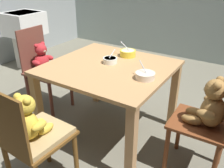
{
  "coord_description": "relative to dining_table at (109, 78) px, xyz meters",
  "views": [
    {
      "loc": [
        1.08,
        -1.65,
        1.51
      ],
      "look_at": [
        0.0,
        0.05,
        0.51
      ],
      "focal_mm": 38.75,
      "sensor_mm": 36.0,
      "label": 1
    }
  ],
  "objects": [
    {
      "name": "porridge_bowl_yellow_far_center",
      "position": [
        0.02,
        0.31,
        0.15
      ],
      "size": [
        0.16,
        0.15,
        0.13
      ],
      "color": "yellow",
      "rests_on": "dining_table"
    },
    {
      "name": "teddy_chair_near_right",
      "position": [
        0.89,
        -0.03,
        -0.04
      ],
      "size": [
        0.42,
        0.39,
        0.9
      ],
      "rotation": [
        0.0,
        0.0,
        3.16
      ],
      "color": "brown",
      "rests_on": "ground_plane"
    },
    {
      "name": "teddy_chair_near_left",
      "position": [
        -0.89,
        0.03,
        -0.07
      ],
      "size": [
        0.42,
        0.39,
        0.91
      ],
      "rotation": [
        0.0,
        0.0,
        0.01
      ],
      "color": "brown",
      "rests_on": "ground_plane"
    },
    {
      "name": "dining_table",
      "position": [
        0.0,
        0.0,
        0.0
      ],
      "size": [
        1.04,
        0.98,
        0.71
      ],
      "color": "#AD8050",
      "rests_on": "ground_plane"
    },
    {
      "name": "ground_plane",
      "position": [
        0.0,
        0.0,
        -0.62
      ],
      "size": [
        5.2,
        5.2,
        0.04
      ],
      "color": "#676454"
    },
    {
      "name": "teddy_chair_near_front",
      "position": [
        -0.06,
        -0.85,
        -0.07
      ],
      "size": [
        0.4,
        0.42,
        0.88
      ],
      "rotation": [
        0.0,
        0.0,
        1.53
      ],
      "color": "brown",
      "rests_on": "ground_plane"
    },
    {
      "name": "porridge_bowl_white_center",
      "position": [
        -0.03,
        0.06,
        0.14
      ],
      "size": [
        0.13,
        0.14,
        0.11
      ],
      "color": "white",
      "rests_on": "dining_table"
    },
    {
      "name": "porridge_bowl_cream_near_right",
      "position": [
        0.38,
        -0.07,
        0.14
      ],
      "size": [
        0.15,
        0.15,
        0.13
      ],
      "color": "beige",
      "rests_on": "dining_table"
    },
    {
      "name": "sink_basin",
      "position": [
        -2.05,
        0.76,
        -0.03
      ],
      "size": [
        0.49,
        0.51,
        0.87
      ],
      "color": "#B7B2A8",
      "rests_on": "ground_plane"
    }
  ]
}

